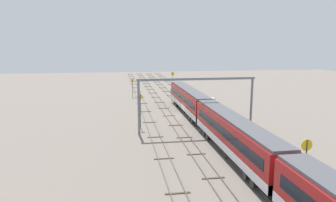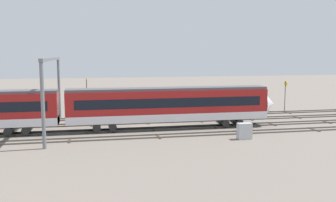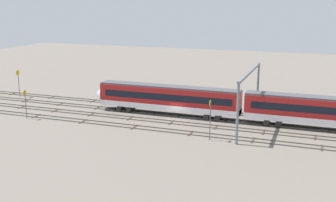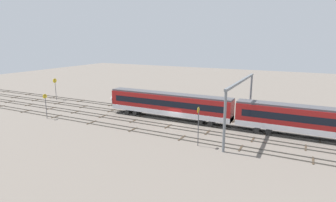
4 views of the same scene
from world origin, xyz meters
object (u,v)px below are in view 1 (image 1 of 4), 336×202
at_px(relay_cabinet, 213,102).
at_px(speed_sign_near_foreground, 140,107).
at_px(train, 284,176).
at_px(speed_sign_mid_trackside, 173,78).
at_px(speed_sign_distant_end, 306,160).
at_px(speed_sign_far_trackside, 132,85).
at_px(overhead_gantry, 197,91).

bearing_deg(relay_cabinet, speed_sign_near_foreground, 133.54).
xyz_separation_m(speed_sign_near_foreground, relay_cabinet, (16.44, -17.30, -2.64)).
relative_size(train, speed_sign_mid_trackside, 18.65).
bearing_deg(speed_sign_distant_end, speed_sign_far_trackside, 12.29).
xyz_separation_m(speed_sign_near_foreground, speed_sign_distant_end, (-26.34, -12.43, 0.21)).
distance_m(speed_sign_distant_end, relay_cabinet, 43.15).
xyz_separation_m(train, speed_sign_near_foreground, (26.86, 10.19, 0.83)).
bearing_deg(relay_cabinet, speed_sign_distant_end, 173.50).
xyz_separation_m(overhead_gantry, speed_sign_distant_end, (-22.54, -3.98, -2.73)).
distance_m(speed_sign_mid_trackside, speed_sign_far_trackside, 17.16).
bearing_deg(speed_sign_near_foreground, speed_sign_distant_end, -154.75).
relative_size(train, overhead_gantry, 5.41).
height_order(speed_sign_mid_trackside, speed_sign_distant_end, speed_sign_distant_end).
relative_size(train, speed_sign_far_trackside, 21.14).
relative_size(speed_sign_near_foreground, speed_sign_distant_end, 1.00).
bearing_deg(speed_sign_near_foreground, overhead_gantry, -114.24).
bearing_deg(relay_cabinet, train, 170.68).
height_order(speed_sign_distant_end, relay_cabinet, speed_sign_distant_end).
distance_m(speed_sign_near_foreground, relay_cabinet, 24.01).
bearing_deg(train, speed_sign_distant_end, -77.10).
height_order(speed_sign_near_foreground, speed_sign_distant_end, speed_sign_near_foreground).
xyz_separation_m(speed_sign_far_trackside, speed_sign_distant_end, (-56.83, -12.38, 0.65)).
xyz_separation_m(overhead_gantry, speed_sign_mid_trackside, (45.93, -4.20, -2.82)).
bearing_deg(speed_sign_mid_trackside, speed_sign_near_foreground, 163.29).
bearing_deg(relay_cabinet, speed_sign_far_trackside, 50.86).
bearing_deg(overhead_gantry, speed_sign_mid_trackside, -5.22).
bearing_deg(speed_sign_far_trackside, speed_sign_distant_end, -167.71).
xyz_separation_m(overhead_gantry, speed_sign_far_trackside, (34.29, 8.40, -3.39)).
distance_m(overhead_gantry, speed_sign_far_trackside, 35.46).
height_order(train, relay_cabinet, train).
xyz_separation_m(overhead_gantry, relay_cabinet, (20.24, -8.85, -5.58)).
bearing_deg(train, overhead_gantry, 4.33).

